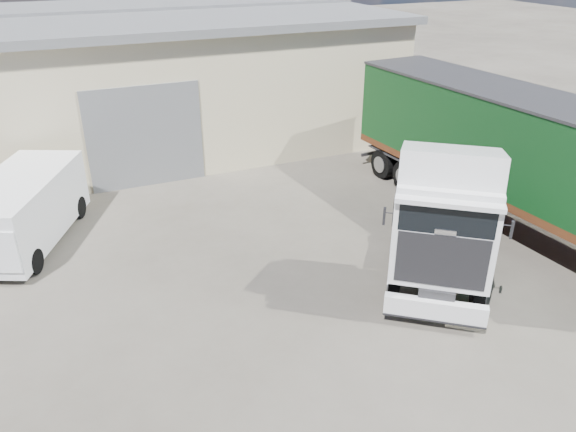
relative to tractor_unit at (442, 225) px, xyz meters
name	(u,v)px	position (x,y,z in m)	size (l,w,h in m)	color
ground	(326,326)	(-3.40, -0.50, -1.68)	(120.00, 120.00, 0.00)	#292722
warehouse	(15,86)	(-9.40, 15.50, 0.98)	(30.60, 12.60, 5.42)	#B9AE8E
brick_boundary_wall	(523,136)	(8.10, 5.50, -0.43)	(0.35, 26.00, 2.50)	maroon
tractor_unit	(442,225)	(0.00, 0.00, 0.00)	(5.35, 5.98, 3.99)	black
box_trailer	(512,146)	(4.13, 2.16, 0.79)	(3.50, 12.34, 4.05)	#2D2D30
panel_van	(20,214)	(-9.62, 6.40, -0.65)	(3.83, 5.24, 1.99)	black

